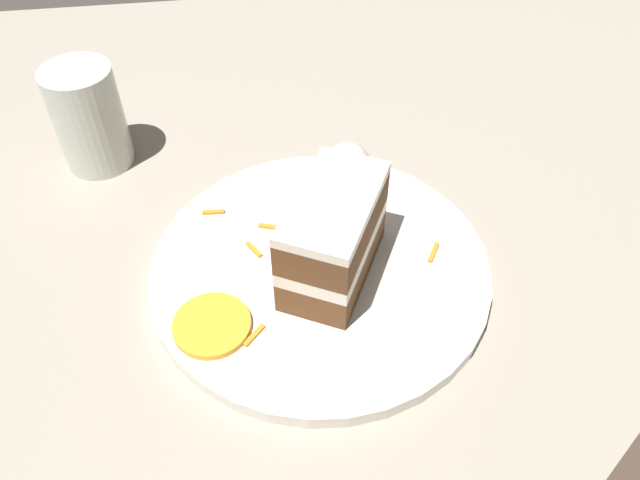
% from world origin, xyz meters
% --- Properties ---
extents(ground_plane, '(6.00, 6.00, 0.00)m').
position_xyz_m(ground_plane, '(0.00, 0.00, 0.00)').
color(ground_plane, '#38332D').
rests_on(ground_plane, ground).
extents(dining_table, '(1.04, 1.19, 0.04)m').
position_xyz_m(dining_table, '(0.00, 0.00, 0.02)').
color(dining_table, gray).
rests_on(dining_table, ground).
extents(plate, '(0.30, 0.30, 0.01)m').
position_xyz_m(plate, '(-0.03, -0.01, 0.04)').
color(plate, silver).
rests_on(plate, dining_table).
extents(cake_slice, '(0.13, 0.11, 0.08)m').
position_xyz_m(cake_slice, '(-0.04, -0.02, 0.09)').
color(cake_slice, brown).
rests_on(cake_slice, plate).
extents(cream_dollop, '(0.05, 0.04, 0.05)m').
position_xyz_m(cream_dollop, '(0.06, -0.05, 0.07)').
color(cream_dollop, silver).
rests_on(cream_dollop, plate).
extents(orange_garnish, '(0.06, 0.06, 0.01)m').
position_xyz_m(orange_garnish, '(-0.09, 0.09, 0.05)').
color(orange_garnish, orange).
rests_on(orange_garnish, plate).
extents(carrot_shreds_scatter, '(0.16, 0.21, 0.00)m').
position_xyz_m(carrot_shreds_scatter, '(-0.02, 0.02, 0.05)').
color(carrot_shreds_scatter, orange).
rests_on(carrot_shreds_scatter, plate).
extents(drinking_glass, '(0.07, 0.07, 0.11)m').
position_xyz_m(drinking_glass, '(0.16, 0.20, 0.08)').
color(drinking_glass, beige).
rests_on(drinking_glass, dining_table).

